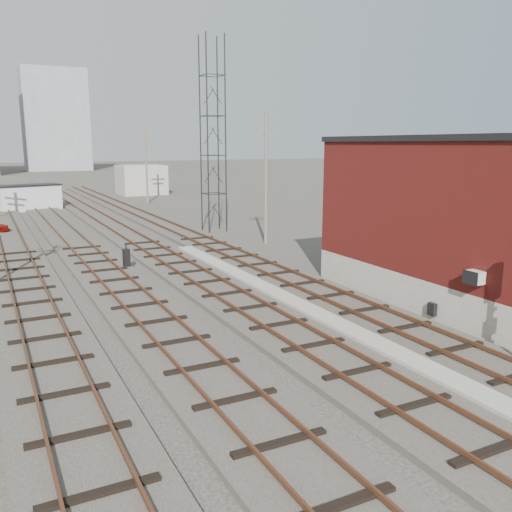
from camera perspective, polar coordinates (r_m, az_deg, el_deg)
ground at (r=66.37m, az=-17.21°, el=5.24°), size 320.00×320.00×0.00m
track_right at (r=46.61m, az=-9.71°, el=3.19°), size 3.20×90.00×0.39m
track_mid_right at (r=45.61m, az=-14.52°, el=2.80°), size 3.20×90.00×0.39m
track_mid_left at (r=44.94m, az=-19.50°, el=2.38°), size 3.20×90.00×0.39m
track_left at (r=44.63m, az=-24.58°, el=1.92°), size 3.20×90.00×0.39m
platform_curb at (r=23.28m, az=4.08°, el=-5.14°), size 0.90×28.00×0.26m
brick_building at (r=25.40m, az=20.32°, el=3.66°), size 6.54×12.20×7.22m
lattice_tower at (r=43.36m, az=-4.56°, el=12.50°), size 1.60×1.60×15.00m
utility_pole_right_a at (r=37.49m, az=1.06°, el=8.54°), size 1.80×0.24×9.00m
utility_pole_right_b at (r=65.51m, az=-11.48°, el=9.66°), size 1.80×0.24×9.00m
apartment_right at (r=156.37m, az=-20.39°, el=13.24°), size 16.00×12.00×26.00m
shed_right at (r=77.86m, az=-12.00°, el=7.87°), size 6.00×6.00×4.00m
switch_stand at (r=30.82m, az=-13.48°, el=-0.23°), size 0.39×0.39×1.41m
site_trailer at (r=62.31m, az=-22.83°, el=5.72°), size 6.89×4.28×2.69m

